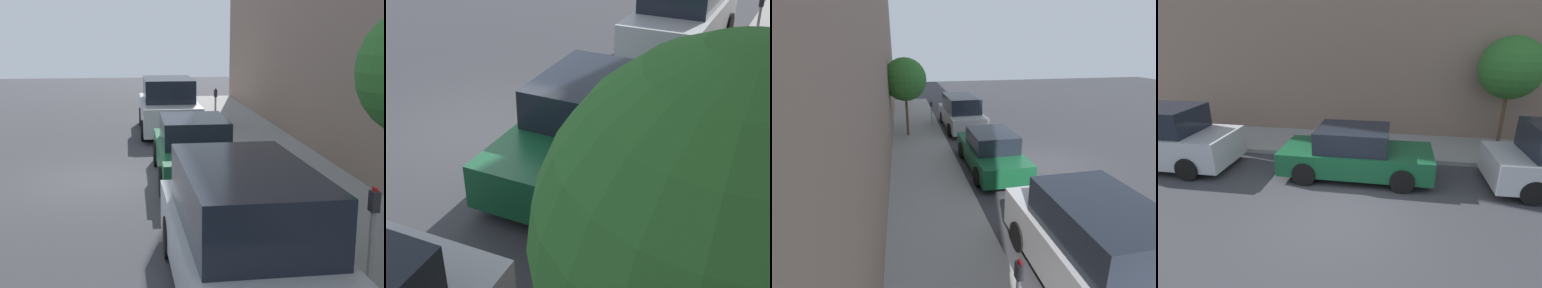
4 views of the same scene
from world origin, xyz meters
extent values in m
plane|color=#38383D|center=(0.00, 0.00, 0.00)|extent=(60.00, 60.00, 0.00)
cube|color=gray|center=(4.82, 0.00, 0.07)|extent=(2.65, 32.00, 0.15)
cube|color=#B7BABF|center=(2.27, -6.31, 0.64)|extent=(2.02, 4.94, 0.84)
cube|color=black|center=(2.27, -6.31, 1.48)|extent=(1.75, 3.14, 0.84)
cylinder|color=black|center=(1.37, -4.79, 0.34)|extent=(0.22, 0.69, 0.69)
cylinder|color=black|center=(3.17, -4.79, 0.34)|extent=(0.22, 0.69, 0.69)
cylinder|color=black|center=(1.37, -7.83, 0.34)|extent=(0.22, 0.69, 0.69)
cylinder|color=black|center=(3.17, -7.83, 0.34)|extent=(0.22, 0.69, 0.69)
cube|color=#14512D|center=(2.31, -0.10, 0.56)|extent=(1.81, 4.50, 0.68)
cube|color=black|center=(2.31, 0.00, 1.22)|extent=(1.59, 2.10, 0.64)
cylinder|color=black|center=(1.46, 1.29, 0.35)|extent=(0.22, 0.69, 0.69)
cylinder|color=black|center=(3.16, 1.29, 0.35)|extent=(0.22, 0.69, 0.69)
cylinder|color=black|center=(1.46, -1.50, 0.35)|extent=(0.22, 0.69, 0.69)
cylinder|color=black|center=(3.16, -1.50, 0.35)|extent=(0.22, 0.69, 0.69)
cube|color=#B7BABF|center=(2.11, 6.30, 0.70)|extent=(2.01, 4.82, 0.96)
cube|color=black|center=(2.11, 6.30, 1.58)|extent=(1.75, 2.62, 0.80)
cylinder|color=black|center=(1.18, 4.81, 0.35)|extent=(0.22, 0.71, 0.71)
cylinder|color=black|center=(3.04, 4.81, 0.35)|extent=(0.22, 0.71, 0.71)
cylinder|color=#ADADB2|center=(3.95, -6.55, 0.72)|extent=(0.07, 0.07, 1.14)
cube|color=#2D2D33|center=(3.95, -6.55, 1.43)|extent=(0.11, 0.15, 0.28)
cube|color=red|center=(3.95, -6.55, 1.60)|extent=(0.04, 0.09, 0.05)
cube|color=#2D2D33|center=(3.95, 6.92, 1.34)|extent=(0.11, 0.15, 0.28)
cube|color=red|center=(3.95, 6.92, 1.50)|extent=(0.04, 0.09, 0.05)
cylinder|color=brown|center=(5.36, -5.05, 1.28)|extent=(0.14, 0.14, 2.27)
sphere|color=#2D6B28|center=(5.36, -5.05, 3.01)|extent=(2.15, 2.15, 2.15)
camera|label=1|loc=(0.78, -12.99, 3.64)|focal=50.00mm
camera|label=2|loc=(5.55, -7.35, 4.78)|focal=50.00mm
camera|label=3|loc=(5.55, 10.43, 4.65)|focal=28.00mm
camera|label=4|loc=(-5.99, -1.27, 4.17)|focal=28.00mm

